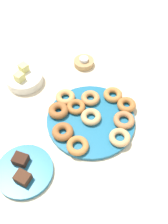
{
  "coord_description": "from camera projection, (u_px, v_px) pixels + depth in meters",
  "views": [
    {
      "loc": [
        -0.55,
        -0.19,
        0.84
      ],
      "look_at": [
        0.0,
        0.03,
        0.05
      ],
      "focal_mm": 40.16,
      "sensor_mm": 36.0,
      "label": 1
    }
  ],
  "objects": [
    {
      "name": "donut_6",
      "position": [
        76.0,
        107.0,
        1.03
      ],
      "size": [
        0.09,
        0.09,
        0.02
      ],
      "primitive_type": "torus",
      "rotation": [
        0.0,
        0.0,
        4.86
      ],
      "color": "#AD6B33",
      "rests_on": "donut_plate"
    },
    {
      "name": "donut_4",
      "position": [
        63.0,
        132.0,
        0.96
      ],
      "size": [
        0.09,
        0.09,
        0.03
      ],
      "primitive_type": "torus",
      "rotation": [
        0.0,
        0.0,
        4.69
      ],
      "color": "#995B2D",
      "rests_on": "donut_plate"
    },
    {
      "name": "ground_plane",
      "position": [
        91.0,
        121.0,
        1.03
      ],
      "size": [
        2.4,
        2.4,
        0.0
      ],
      "primitive_type": "plane",
      "color": "beige"
    },
    {
      "name": "cake_plate",
      "position": [
        25.0,
        171.0,
        0.89
      ],
      "size": [
        0.2,
        0.2,
        0.02
      ],
      "primitive_type": "cylinder",
      "color": "#1E6B93",
      "rests_on": "ground_plane"
    },
    {
      "name": "donut_8",
      "position": [
        113.0,
        95.0,
        1.07
      ],
      "size": [
        0.11,
        0.11,
        0.02
      ],
      "primitive_type": "torus",
      "rotation": [
        0.0,
        0.0,
        1.1
      ],
      "color": "#BC7A3D",
      "rests_on": "donut_plate"
    },
    {
      "name": "brownie_far",
      "position": [
        21.0,
        159.0,
        0.89
      ],
      "size": [
        0.04,
        0.05,
        0.03
      ],
      "primitive_type": "cube",
      "rotation": [
        0.0,
        0.0,
        0.04
      ],
      "color": "#381E14",
      "rests_on": "cake_plate"
    },
    {
      "name": "donut_5",
      "position": [
        77.0,
        145.0,
        0.93
      ],
      "size": [
        0.12,
        0.12,
        0.02
      ],
      "primitive_type": "torus",
      "rotation": [
        0.0,
        0.0,
        1.0
      ],
      "color": "#BC7A3D",
      "rests_on": "donut_plate"
    },
    {
      "name": "donut_3",
      "position": [
        65.0,
        97.0,
        1.06
      ],
      "size": [
        0.11,
        0.11,
        0.02
      ],
      "primitive_type": "torus",
      "rotation": [
        0.0,
        0.0,
        1.1
      ],
      "color": "tan",
      "rests_on": "donut_plate"
    },
    {
      "name": "brownie_near",
      "position": [
        23.0,
        178.0,
        0.85
      ],
      "size": [
        0.05,
        0.05,
        0.03
      ],
      "primitive_type": "cube",
      "rotation": [
        0.0,
        0.0,
        -0.1
      ],
      "color": "#472819",
      "rests_on": "cake_plate"
    },
    {
      "name": "donut_10",
      "position": [
        127.0,
        105.0,
        1.04
      ],
      "size": [
        0.11,
        0.11,
        0.03
      ],
      "primitive_type": "torus",
      "rotation": [
        0.0,
        0.0,
        1.1
      ],
      "color": "#AD6B33",
      "rests_on": "donut_plate"
    },
    {
      "name": "melon_chunk_right",
      "position": [
        24.0,
        68.0,
        1.13
      ],
      "size": [
        0.05,
        0.05,
        0.04
      ],
      "primitive_type": "cube",
      "rotation": [
        0.0,
        0.0,
        -0.39
      ],
      "color": "#DBD67A",
      "rests_on": "fruit_bowl"
    },
    {
      "name": "donut_7",
      "position": [
        90.0,
        98.0,
        1.06
      ],
      "size": [
        0.09,
        0.09,
        0.02
      ],
      "primitive_type": "torus",
      "rotation": [
        0.0,
        0.0,
        3.02
      ],
      "color": "#C6844C",
      "rests_on": "donut_plate"
    },
    {
      "name": "candle_holder",
      "position": [
        84.0,
        63.0,
        1.21
      ],
      "size": [
        0.1,
        0.1,
        0.03
      ],
      "primitive_type": "cylinder",
      "color": "tan",
      "rests_on": "ground_plane"
    },
    {
      "name": "donut_2",
      "position": [
        124.0,
        120.0,
        0.99
      ],
      "size": [
        0.1,
        0.1,
        0.02
      ],
      "primitive_type": "torus",
      "rotation": [
        0.0,
        0.0,
        2.9
      ],
      "color": "#B27547",
      "rests_on": "donut_plate"
    },
    {
      "name": "fruit_bowl",
      "position": [
        25.0,
        79.0,
        1.14
      ],
      "size": [
        0.17,
        0.17,
        0.04
      ],
      "primitive_type": "cylinder",
      "color": "silver",
      "rests_on": "ground_plane"
    },
    {
      "name": "donut_9",
      "position": [
        58.0,
        111.0,
        1.02
      ],
      "size": [
        0.12,
        0.12,
        0.03
      ],
      "primitive_type": "torus",
      "rotation": [
        0.0,
        0.0,
        2.21
      ],
      "color": "#995B2D",
      "rests_on": "donut_plate"
    },
    {
      "name": "donut_1",
      "position": [
        92.0,
        117.0,
        1.0
      ],
      "size": [
        0.11,
        0.11,
        0.02
      ],
      "primitive_type": "torus",
      "rotation": [
        0.0,
        0.0,
        5.1
      ],
      "color": "tan",
      "rests_on": "donut_plate"
    },
    {
      "name": "donut_0",
      "position": [
        120.0,
        137.0,
        0.95
      ],
      "size": [
        0.11,
        0.11,
        0.02
      ],
      "primitive_type": "torus",
      "rotation": [
        0.0,
        0.0,
        2.02
      ],
      "color": "tan",
      "rests_on": "donut_plate"
    },
    {
      "name": "tealight",
      "position": [
        84.0,
        59.0,
        1.2
      ],
      "size": [
        0.04,
        0.04,
        0.01
      ],
      "primitive_type": "cylinder",
      "color": "silver",
      "rests_on": "candle_holder"
    },
    {
      "name": "donut_plate",
      "position": [
        91.0,
        120.0,
        1.02
      ],
      "size": [
        0.36,
        0.36,
        0.02
      ],
      "primitive_type": "cylinder",
      "color": "#1E6B93",
      "rests_on": "ground_plane"
    },
    {
      "name": "melon_chunk_left",
      "position": [
        19.0,
        77.0,
        1.09
      ],
      "size": [
        0.04,
        0.04,
        0.04
      ],
      "primitive_type": "cube",
      "rotation": [
        0.0,
        0.0,
        -0.27
      ],
      "color": "#DBD67A",
      "rests_on": "fruit_bowl"
    }
  ]
}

